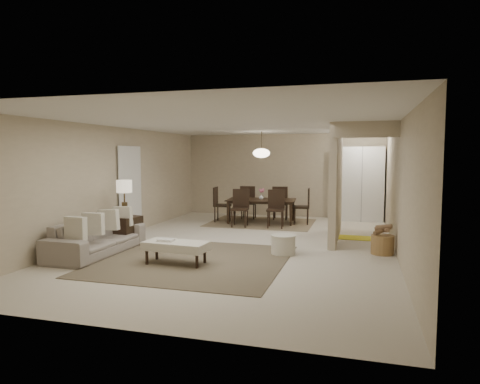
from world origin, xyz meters
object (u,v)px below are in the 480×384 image
(sofa, at_px, (97,237))
(ottoman_bench, at_px, (176,246))
(round_pouf, at_px, (283,245))
(wicker_basket, at_px, (382,245))
(side_table, at_px, (125,230))
(pantry_cabinet, at_px, (362,184))
(dining_table, at_px, (261,211))

(sofa, relative_size, ottoman_bench, 1.94)
(round_pouf, xyz_separation_m, wicker_basket, (1.80, 0.54, -0.00))
(sofa, xyz_separation_m, round_pouf, (3.40, 0.93, -0.14))
(sofa, bearing_deg, round_pouf, -74.70)
(ottoman_bench, distance_m, wicker_basket, 3.87)
(sofa, height_order, wicker_basket, sofa)
(ottoman_bench, relative_size, side_table, 1.91)
(pantry_cabinet, xyz_separation_m, round_pouf, (-1.40, -4.72, -0.87))
(wicker_basket, height_order, dining_table, dining_table)
(pantry_cabinet, xyz_separation_m, ottoman_bench, (-3.04, -5.95, -0.74))
(pantry_cabinet, relative_size, dining_table, 1.13)
(round_pouf, distance_m, wicker_basket, 1.88)
(sofa, xyz_separation_m, dining_table, (2.15, 4.43, 0.01))
(wicker_basket, distance_m, dining_table, 4.25)
(ottoman_bench, relative_size, wicker_basket, 2.66)
(wicker_basket, bearing_deg, ottoman_bench, -152.82)
(dining_table, bearing_deg, wicker_basket, -49.80)
(ottoman_bench, bearing_deg, dining_table, 89.59)
(sofa, relative_size, dining_table, 1.18)
(pantry_cabinet, xyz_separation_m, dining_table, (-2.65, -1.22, -0.72))
(side_table, distance_m, round_pouf, 3.35)
(round_pouf, relative_size, dining_table, 0.25)
(round_pouf, bearing_deg, dining_table, 109.57)
(wicker_basket, xyz_separation_m, dining_table, (-3.05, 2.96, 0.15))
(side_table, relative_size, wicker_basket, 1.39)
(side_table, height_order, dining_table, dining_table)
(ottoman_bench, bearing_deg, side_table, 148.91)
(pantry_cabinet, distance_m, sofa, 7.45)
(sofa, distance_m, ottoman_bench, 1.78)
(ottoman_bench, bearing_deg, pantry_cabinet, 67.31)
(pantry_cabinet, height_order, sofa, pantry_cabinet)
(pantry_cabinet, distance_m, side_table, 6.75)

